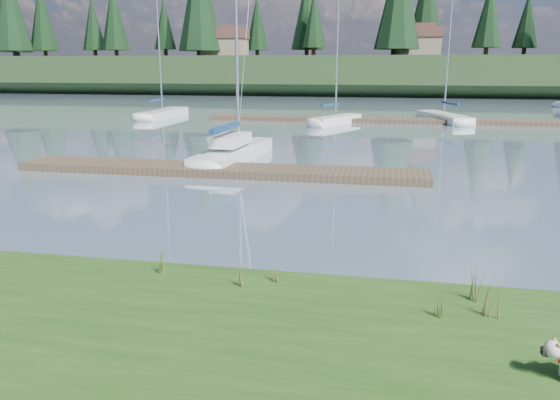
# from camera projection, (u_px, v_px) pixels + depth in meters

# --- Properties ---
(ground) EXTENTS (200.00, 200.00, 0.00)m
(ground) POSITION_uv_depth(u_px,v_px,m) (356.00, 122.00, 40.45)
(ground) COLOR gray
(ground) RESTS_ON ground
(ridge) EXTENTS (200.00, 20.00, 5.00)m
(ridge) POSITION_uv_depth(u_px,v_px,m) (374.00, 76.00, 80.78)
(ridge) COLOR #1C3017
(ridge) RESTS_ON ground
(sailboat_main) EXTENTS (2.02, 8.08, 11.61)m
(sailboat_main) POSITION_uv_depth(u_px,v_px,m) (238.00, 149.00, 24.69)
(sailboat_main) COLOR white
(sailboat_main) RESTS_ON ground
(dock_near) EXTENTS (16.00, 2.00, 0.30)m
(dock_near) POSITION_uv_depth(u_px,v_px,m) (219.00, 170.00, 21.18)
(dock_near) COLOR #4C3D2C
(dock_near) RESTS_ON ground
(dock_far) EXTENTS (26.00, 2.20, 0.30)m
(dock_far) POSITION_uv_depth(u_px,v_px,m) (383.00, 120.00, 40.04)
(dock_far) COLOR #4C3D2C
(dock_far) RESTS_ON ground
(sailboat_bg_0) EXTENTS (1.66, 8.19, 11.85)m
(sailboat_bg_0) POSITION_uv_depth(u_px,v_px,m) (166.00, 112.00, 44.57)
(sailboat_bg_0) COLOR white
(sailboat_bg_0) RESTS_ON ground
(sailboat_bg_2) EXTENTS (3.69, 5.94, 9.27)m
(sailboat_bg_2) POSITION_uv_depth(u_px,v_px,m) (339.00, 119.00, 39.16)
(sailboat_bg_2) COLOR white
(sailboat_bg_2) RESTS_ON ground
(sailboat_bg_3) EXTENTS (3.96, 8.12, 11.78)m
(sailboat_bg_3) POSITION_uv_depth(u_px,v_px,m) (440.00, 116.00, 41.30)
(sailboat_bg_3) COLOR white
(sailboat_bg_3) RESTS_ON ground
(weed_0) EXTENTS (0.17, 0.14, 0.61)m
(weed_0) POSITION_uv_depth(u_px,v_px,m) (238.00, 273.00, 9.47)
(weed_0) COLOR #475B23
(weed_0) RESTS_ON bank
(weed_1) EXTENTS (0.17, 0.14, 0.41)m
(weed_1) POSITION_uv_depth(u_px,v_px,m) (278.00, 272.00, 9.75)
(weed_1) COLOR #475B23
(weed_1) RESTS_ON bank
(weed_2) EXTENTS (0.17, 0.14, 0.77)m
(weed_2) POSITION_uv_depth(u_px,v_px,m) (492.00, 297.00, 8.34)
(weed_2) COLOR #475B23
(weed_2) RESTS_ON bank
(weed_3) EXTENTS (0.17, 0.14, 0.61)m
(weed_3) POSITION_uv_depth(u_px,v_px,m) (164.00, 261.00, 10.08)
(weed_3) COLOR #475B23
(weed_3) RESTS_ON bank
(weed_4) EXTENTS (0.17, 0.14, 0.41)m
(weed_4) POSITION_uv_depth(u_px,v_px,m) (437.00, 306.00, 8.38)
(weed_4) COLOR #475B23
(weed_4) RESTS_ON bank
(weed_5) EXTENTS (0.17, 0.14, 0.66)m
(weed_5) POSITION_uv_depth(u_px,v_px,m) (476.00, 285.00, 8.93)
(weed_5) COLOR #475B23
(weed_5) RESTS_ON bank
(mud_lip) EXTENTS (60.00, 0.50, 0.14)m
(mud_lip) POSITION_uv_depth(u_px,v_px,m) (253.00, 285.00, 10.35)
(mud_lip) COLOR #33281C
(mud_lip) RESTS_ON ground
(conifer_0) EXTENTS (5.72, 5.72, 14.15)m
(conifer_0) POSITION_uv_depth(u_px,v_px,m) (10.00, 7.00, 82.97)
(conifer_0) COLOR #382619
(conifer_0) RESTS_ON ridge
(conifer_1) EXTENTS (4.40, 4.40, 11.30)m
(conifer_1) POSITION_uv_depth(u_px,v_px,m) (114.00, 17.00, 84.28)
(conifer_1) COLOR #382619
(conifer_1) RESTS_ON ridge
(conifer_3) EXTENTS (4.84, 4.84, 12.25)m
(conifer_3) POSITION_uv_depth(u_px,v_px,m) (307.00, 11.00, 79.47)
(conifer_3) COLOR #382619
(conifer_3) RESTS_ON ridge
(conifer_5) EXTENTS (3.96, 3.96, 10.35)m
(conifer_5) POSITION_uv_depth(u_px,v_px,m) (489.00, 13.00, 73.08)
(conifer_5) COLOR #382619
(conifer_5) RESTS_ON ridge
(house_0) EXTENTS (6.30, 5.30, 4.65)m
(house_0) POSITION_uv_depth(u_px,v_px,m) (225.00, 42.00, 80.90)
(house_0) COLOR gray
(house_0) RESTS_ON ridge
(house_1) EXTENTS (6.30, 5.30, 4.65)m
(house_1) POSITION_uv_depth(u_px,v_px,m) (418.00, 41.00, 76.58)
(house_1) COLOR gray
(house_1) RESTS_ON ridge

